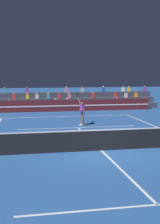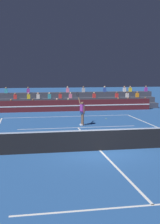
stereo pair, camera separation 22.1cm
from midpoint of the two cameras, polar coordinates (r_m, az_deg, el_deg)
name	(u,v)px [view 1 (the left image)]	position (r m, az deg, el deg)	size (l,w,h in m)	color
ground_plane	(101,150)	(15.54, 3.52, -7.04)	(120.00, 120.00, 0.00)	#285699
court_lines	(101,150)	(15.54, 3.52, -7.03)	(11.10, 23.90, 0.01)	white
tennis_net	(101,140)	(15.41, 3.54, -5.08)	(12.00, 0.10, 1.10)	slate
sponsor_banner_wall	(61,106)	(30.48, -3.70, 1.15)	(18.00, 0.26, 1.10)	#51191E
bleacher_stand	(58,102)	(32.98, -4.22, 1.80)	(20.83, 2.85, 2.28)	#383D4C
tennis_player	(82,112)	(22.47, 0.09, 0.04)	(0.49, 1.07, 2.44)	brown
tennis_ball	(105,119)	(25.66, 4.43, -1.21)	(0.07, 0.07, 0.07)	#C6DB33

